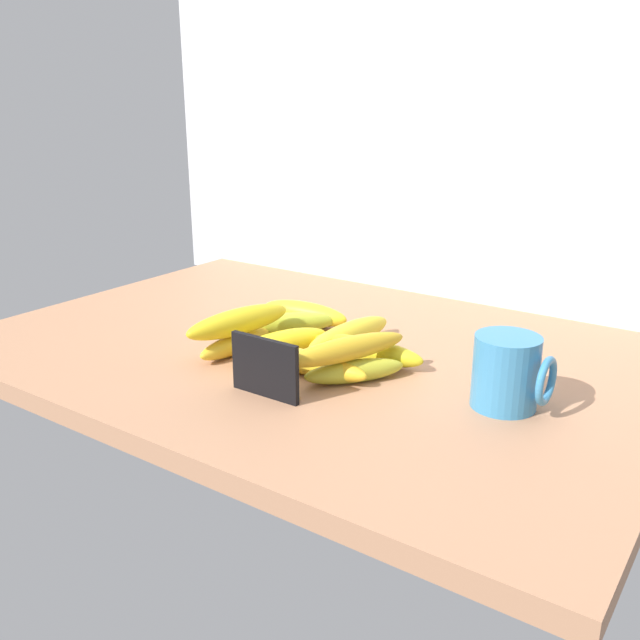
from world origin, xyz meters
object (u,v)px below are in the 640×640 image
Objects in this scene: banana_1 at (349,335)px; banana_7 at (365,350)px; banana_4 at (236,343)px; banana_5 at (309,363)px; banana_9 at (347,349)px; banana_6 at (355,371)px; banana_2 at (282,344)px; banana_3 at (279,325)px; coffee_mug at (508,372)px; banana_8 at (239,321)px; banana_0 at (304,313)px; chalkboard_sign at (265,370)px.

banana_1 reaches higher than banana_7.
banana_4 is 0.78× the size of banana_5.
banana_4 is 0.75× the size of banana_9.
banana_7 reaches higher than banana_6.
banana_2 is 7.56cm from banana_4.
banana_9 reaches higher than banana_4.
banana_9 is (-0.93, -0.74, 3.42)cm from banana_6.
banana_5 is at bearing -23.72° from banana_2.
banana_3 is (-6.61, 7.65, -0.16)cm from banana_2.
banana_8 is (-41.83, -5.36, 0.50)cm from coffee_mug.
banana_4 is at bearing -155.66° from banana_7.
banana_4 is (-13.24, -12.89, -0.43)cm from banana_1.
banana_6 is at bearing -38.55° from banana_0.
chalkboard_sign reaches higher than banana_0.
banana_0 reaches higher than banana_3.
banana_0 and banana_1 have the same top height.
banana_0 is at bearing 90.53° from banana_8.
banana_1 reaches higher than banana_3.
chalkboard_sign is 0.57× the size of banana_1.
banana_5 is at bearing 86.32° from chalkboard_sign.
banana_2 is (-6.28, -9.97, 0.04)cm from banana_1.
banana_0 is at bearing 152.99° from banana_7.
banana_2 is 1.13× the size of banana_4.
chalkboard_sign is 0.55× the size of banana_9.
chalkboard_sign reaches higher than banana_7.
banana_0 is 0.83× the size of banana_3.
banana_0 is at bearing 113.45° from banana_2.
banana_6 is at bearing 12.84° from banana_5.
banana_0 is 20.75cm from banana_7.
banana_3 is at bearing 173.80° from banana_7.
coffee_mug is 42.91cm from banana_4.
banana_0 is 1.12× the size of banana_4.
banana_5 is at bearing -1.96° from banana_4.
banana_7 is at bearing 25.23° from banana_2.
banana_1 is 1.28× the size of banana_6.
chalkboard_sign is 14.81cm from banana_2.
banana_2 is at bearing 119.29° from chalkboard_sign.
banana_1 is 1.01× the size of banana_7.
banana_4 is 14.77cm from banana_5.
chalkboard_sign is at bearing -36.73° from banana_8.
banana_4 is (-14.15, 9.90, -2.19)cm from chalkboard_sign.
banana_2 is at bearing 22.78° from banana_4.
banana_1 is (-0.91, 22.80, -1.76)cm from chalkboard_sign.
chalkboard_sign is 12.22cm from banana_9.
coffee_mug is 21.50cm from banana_6.
banana_0 is (-42.00, 12.40, -2.82)cm from coffee_mug.
banana_3 is at bearing 123.99° from chalkboard_sign.
chalkboard_sign is 0.56× the size of banana_5.
banana_5 is at bearing -2.92° from banana_8.
banana_2 reaches higher than banana_7.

